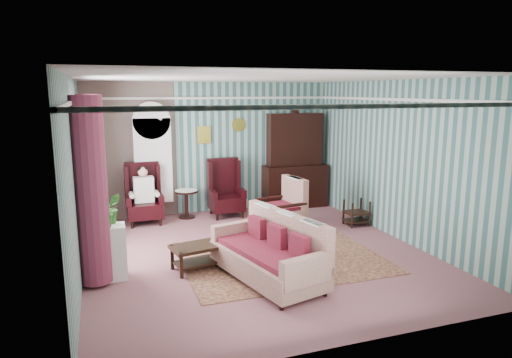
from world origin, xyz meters
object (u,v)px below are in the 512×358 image
object	(u,v)px
seated_woman	(144,196)
nest_table	(356,212)
wingback_left	(144,194)
coffee_table	(201,257)
plant_stand	(107,253)
sofa	(267,245)
dresser_hutch	(295,157)
bookcase	(153,167)
wingback_right	(226,188)
floral_armchair	(281,206)
round_side_table	(187,204)

from	to	relation	value
seated_woman	nest_table	bearing A→B (deg)	-20.85
wingback_left	coffee_table	xyz separation A→B (m)	(0.57, -2.80, -0.43)
plant_stand	sofa	xyz separation A→B (m)	(2.18, -0.80, 0.13)
nest_table	sofa	bearing A→B (deg)	-143.39
nest_table	wingback_left	bearing A→B (deg)	159.15
seated_woman	plant_stand	world-z (taller)	seated_woman
dresser_hutch	wingback_left	xyz separation A→B (m)	(-3.50, -0.27, -0.55)
seated_woman	nest_table	size ratio (longest dim) A/B	2.19
seated_woman	dresser_hutch	bearing A→B (deg)	4.41
wingback_left	sofa	world-z (taller)	wingback_left
wingback_left	bookcase	bearing A→B (deg)	57.34
wingback_right	floral_armchair	distance (m)	1.57
bookcase	sofa	bearing A→B (deg)	-74.04
wingback_right	nest_table	xyz separation A→B (m)	(2.32, -1.55, -0.35)
nest_table	floral_armchair	bearing A→B (deg)	174.47
wingback_right	round_side_table	xyz separation A→B (m)	(-0.85, 0.15, -0.33)
wingback_left	coffee_table	world-z (taller)	wingback_left
wingback_left	coffee_table	distance (m)	2.89
floral_armchair	coffee_table	distance (m)	2.38
seated_woman	floral_armchair	size ratio (longest dim) A/B	1.19
bookcase	wingback_right	size ratio (longest dim) A/B	1.79
round_side_table	plant_stand	world-z (taller)	plant_stand
sofa	coffee_table	size ratio (longest dim) A/B	2.16
wingback_right	coffee_table	world-z (taller)	wingback_right
round_side_table	sofa	world-z (taller)	sofa
bookcase	wingback_left	xyz separation A→B (m)	(-0.25, -0.39, -0.50)
dresser_hutch	plant_stand	world-z (taller)	dresser_hutch
dresser_hutch	round_side_table	size ratio (longest dim) A/B	3.93
seated_woman	wingback_right	bearing A→B (deg)	0.00
nest_table	bookcase	bearing A→B (deg)	153.08
nest_table	floral_armchair	xyz separation A→B (m)	(-1.61, 0.16, 0.23)
round_side_table	coffee_table	world-z (taller)	round_side_table
round_side_table	bookcase	bearing A→B (deg)	159.73
plant_stand	wingback_left	bearing A→B (deg)	73.78
wingback_right	floral_armchair	world-z (taller)	wingback_right
round_side_table	coffee_table	xyz separation A→B (m)	(-0.33, -2.95, -0.11)
round_side_table	nest_table	bearing A→B (deg)	-28.20
seated_woman	wingback_left	bearing A→B (deg)	0.00
wingback_right	sofa	xyz separation A→B (m)	(-0.37, -3.55, -0.10)
dresser_hutch	round_side_table	world-z (taller)	dresser_hutch
plant_stand	floral_armchair	xyz separation A→B (m)	(3.26, 1.36, 0.10)
round_side_table	plant_stand	distance (m)	3.36
nest_table	coffee_table	bearing A→B (deg)	-160.31
bookcase	dresser_hutch	world-z (taller)	dresser_hutch
plant_stand	sofa	size ratio (longest dim) A/B	0.41
dresser_hutch	floral_armchair	size ratio (longest dim) A/B	2.37
coffee_table	floral_armchair	bearing A→B (deg)	36.65
wingback_left	dresser_hutch	bearing A→B (deg)	4.41
seated_woman	floral_armchair	distance (m)	2.83
nest_table	floral_armchair	world-z (taller)	floral_armchair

